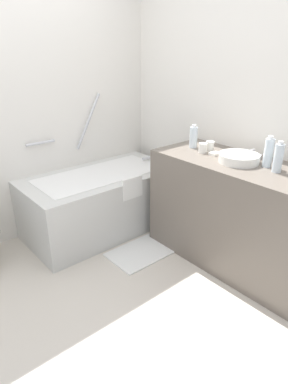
% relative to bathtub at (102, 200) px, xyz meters
% --- Properties ---
extents(ground_plane, '(4.15, 4.15, 0.00)m').
position_rel_bathtub_xyz_m(ground_plane, '(-0.74, -0.94, -0.31)').
color(ground_plane, beige).
extents(wall_right_mirror, '(0.10, 3.04, 2.40)m').
position_rel_bathtub_xyz_m(wall_right_mirror, '(0.88, -0.94, 0.88)').
color(wall_right_mirror, white).
rests_on(wall_right_mirror, ground_plane).
extents(bathtub, '(1.50, 0.77, 1.29)m').
position_rel_bathtub_xyz_m(bathtub, '(0.00, 0.00, 0.00)').
color(bathtub, silver).
rests_on(bathtub, ground_plane).
extents(vanity_counter, '(0.61, 1.55, 0.89)m').
position_rel_bathtub_xyz_m(vanity_counter, '(0.53, -1.24, 0.13)').
color(vanity_counter, '#6B6056').
rests_on(vanity_counter, ground_plane).
extents(sink_basin, '(0.31, 0.31, 0.07)m').
position_rel_bathtub_xyz_m(sink_basin, '(0.52, -1.17, 0.61)').
color(sink_basin, white).
rests_on(sink_basin, vanity_counter).
extents(sink_faucet, '(0.10, 0.15, 0.07)m').
position_rel_bathtub_xyz_m(sink_faucet, '(0.71, -1.17, 0.61)').
color(sink_faucet, '#B6B6BB').
rests_on(sink_faucet, vanity_counter).
extents(water_bottle_0, '(0.07, 0.07, 0.23)m').
position_rel_bathtub_xyz_m(water_bottle_0, '(0.59, -1.37, 0.69)').
color(water_bottle_0, silver).
rests_on(water_bottle_0, vanity_counter).
extents(water_bottle_3, '(0.07, 0.07, 0.20)m').
position_rel_bathtub_xyz_m(water_bottle_3, '(0.56, -0.66, 0.67)').
color(water_bottle_3, silver).
rests_on(water_bottle_3, vanity_counter).
extents(water_bottle_4, '(0.07, 0.07, 0.22)m').
position_rel_bathtub_xyz_m(water_bottle_4, '(0.54, -1.47, 0.68)').
color(water_bottle_4, silver).
rests_on(water_bottle_4, vanity_counter).
extents(drinking_glass_0, '(0.07, 0.07, 0.08)m').
position_rel_bathtub_xyz_m(drinking_glass_0, '(0.51, -0.82, 0.62)').
color(drinking_glass_0, white).
rests_on(drinking_glass_0, vanity_counter).
extents(drinking_glass_1, '(0.07, 0.07, 0.08)m').
position_rel_bathtub_xyz_m(drinking_glass_1, '(0.59, -0.83, 0.62)').
color(drinking_glass_1, white).
rests_on(drinking_glass_1, vanity_counter).
extents(soap_dish, '(0.09, 0.06, 0.02)m').
position_rel_bathtub_xyz_m(soap_dish, '(0.54, -0.92, 0.59)').
color(soap_dish, white).
rests_on(soap_dish, vanity_counter).
extents(bath_mat, '(0.61, 0.39, 0.01)m').
position_rel_bathtub_xyz_m(bath_mat, '(0.01, -0.62, -0.31)').
color(bath_mat, white).
rests_on(bath_mat, ground_plane).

